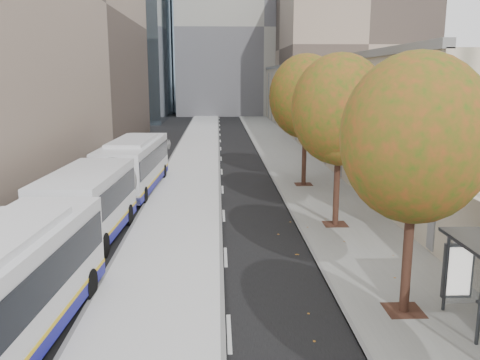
{
  "coord_description": "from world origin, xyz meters",
  "views": [
    {
      "loc": [
        -1.92,
        -0.85,
        6.97
      ],
      "look_at": [
        -0.96,
        20.83,
        2.5
      ],
      "focal_mm": 38.0,
      "sensor_mm": 36.0,
      "label": 1
    }
  ],
  "objects": [
    {
      "name": "bus_far",
      "position": [
        -7.24,
        25.93,
        1.65
      ],
      "size": [
        3.52,
        18.25,
        3.02
      ],
      "rotation": [
        0.0,
        0.0,
        -0.05
      ],
      "color": "silver",
      "rests_on": "ground"
    },
    {
      "name": "tree_c",
      "position": [
        3.6,
        13.0,
        5.25
      ],
      "size": [
        4.2,
        4.2,
        7.28
      ],
      "color": "black",
      "rests_on": "sidewalk"
    },
    {
      "name": "tree_d",
      "position": [
        3.6,
        22.0,
        5.47
      ],
      "size": [
        4.4,
        4.4,
        7.6
      ],
      "color": "black",
      "rests_on": "sidewalk"
    },
    {
      "name": "bus_platform",
      "position": [
        -3.88,
        35.0,
        0.07
      ],
      "size": [
        4.25,
        150.0,
        0.15
      ],
      "primitive_type": "cube",
      "color": "silver",
      "rests_on": "ground"
    },
    {
      "name": "tree_e",
      "position": [
        3.6,
        31.0,
        5.69
      ],
      "size": [
        4.6,
        4.6,
        7.92
      ],
      "color": "black",
      "rests_on": "sidewalk"
    },
    {
      "name": "distant_car",
      "position": [
        -7.5,
        47.06,
        0.59
      ],
      "size": [
        2.24,
        3.7,
        1.18
      ],
      "primitive_type": "imported",
      "rotation": [
        0.0,
        0.0,
        -0.26
      ],
      "color": "silver",
      "rests_on": "ground"
    },
    {
      "name": "building_far_block",
      "position": [
        6.0,
        96.0,
        15.0
      ],
      "size": [
        30.0,
        18.0,
        30.0
      ],
      "primitive_type": "cube",
      "color": "gray",
      "rests_on": "ground"
    },
    {
      "name": "building_tan",
      "position": [
        15.5,
        64.0,
        4.0
      ],
      "size": [
        18.0,
        92.0,
        8.0
      ],
      "primitive_type": "cube",
      "color": "gray",
      "rests_on": "ground"
    },
    {
      "name": "sidewalk",
      "position": [
        4.12,
        35.0,
        0.04
      ],
      "size": [
        4.75,
        150.0,
        0.08
      ],
      "primitive_type": "cube",
      "color": "gray",
      "rests_on": "ground"
    }
  ]
}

